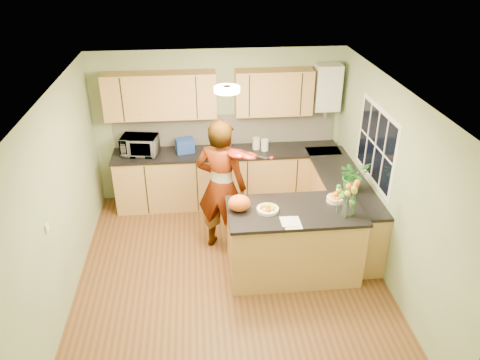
{
  "coord_description": "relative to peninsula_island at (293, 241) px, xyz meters",
  "views": [
    {
      "loc": [
        -0.36,
        -4.89,
        4.05
      ],
      "look_at": [
        0.17,
        0.5,
        1.17
      ],
      "focal_mm": 35.0,
      "sensor_mm": 36.0,
      "label": 1
    }
  ],
  "objects": [
    {
      "name": "floor",
      "position": [
        -0.82,
        -0.01,
        -0.49
      ],
      "size": [
        4.5,
        4.5,
        0.0
      ],
      "primitive_type": "plane",
      "color": "#583419",
      "rests_on": "ground"
    },
    {
      "name": "ceiling",
      "position": [
        -0.82,
        -0.01,
        2.01
      ],
      "size": [
        4.0,
        4.5,
        0.02
      ],
      "primitive_type": "cube",
      "color": "white",
      "rests_on": "wall_back"
    },
    {
      "name": "wall_back",
      "position": [
        -0.82,
        2.24,
        0.76
      ],
      "size": [
        4.0,
        0.02,
        2.5
      ],
      "primitive_type": "cube",
      "color": "gray",
      "rests_on": "floor"
    },
    {
      "name": "wall_front",
      "position": [
        -0.82,
        -2.26,
        0.76
      ],
      "size": [
        4.0,
        0.02,
        2.5
      ],
      "primitive_type": "cube",
      "color": "gray",
      "rests_on": "floor"
    },
    {
      "name": "wall_left",
      "position": [
        -2.82,
        -0.01,
        0.76
      ],
      "size": [
        0.02,
        4.5,
        2.5
      ],
      "primitive_type": "cube",
      "color": "gray",
      "rests_on": "floor"
    },
    {
      "name": "wall_right",
      "position": [
        1.18,
        -0.01,
        0.76
      ],
      "size": [
        0.02,
        4.5,
        2.5
      ],
      "primitive_type": "cube",
      "color": "gray",
      "rests_on": "floor"
    },
    {
      "name": "back_counter",
      "position": [
        -0.72,
        1.94,
        -0.02
      ],
      "size": [
        3.64,
        0.62,
        0.94
      ],
      "color": "#AE7F45",
      "rests_on": "floor"
    },
    {
      "name": "right_counter",
      "position": [
        0.88,
        0.84,
        -0.02
      ],
      "size": [
        0.62,
        2.24,
        0.94
      ],
      "color": "#AE7F45",
      "rests_on": "floor"
    },
    {
      "name": "splashback",
      "position": [
        -0.72,
        2.23,
        0.71
      ],
      "size": [
        3.6,
        0.02,
        0.52
      ],
      "primitive_type": "cube",
      "color": "beige",
      "rests_on": "back_counter"
    },
    {
      "name": "upper_cabinets",
      "position": [
        -0.99,
        2.07,
        1.36
      ],
      "size": [
        3.2,
        0.34,
        0.7
      ],
      "color": "#AE7F45",
      "rests_on": "wall_back"
    },
    {
      "name": "boiler",
      "position": [
        0.88,
        2.08,
        1.41
      ],
      "size": [
        0.4,
        0.3,
        0.86
      ],
      "color": "white",
      "rests_on": "wall_back"
    },
    {
      "name": "window_right",
      "position": [
        1.17,
        0.59,
        1.06
      ],
      "size": [
        0.01,
        1.3,
        1.05
      ],
      "color": "white",
      "rests_on": "wall_right"
    },
    {
      "name": "light_switch",
      "position": [
        -2.8,
        -0.61,
        0.81
      ],
      "size": [
        0.02,
        0.09,
        0.09
      ],
      "primitive_type": "cube",
      "color": "white",
      "rests_on": "wall_left"
    },
    {
      "name": "ceiling_lamp",
      "position": [
        -0.82,
        0.29,
        1.97
      ],
      "size": [
        0.3,
        0.3,
        0.07
      ],
      "color": "#FFEABF",
      "rests_on": "ceiling"
    },
    {
      "name": "peninsula_island",
      "position": [
        0.0,
        0.0,
        0.0
      ],
      "size": [
        1.71,
        0.87,
        0.98
      ],
      "color": "#AE7F45",
      "rests_on": "floor"
    },
    {
      "name": "fruit_dish",
      "position": [
        -0.35,
        0.0,
        0.53
      ],
      "size": [
        0.27,
        0.27,
        0.1
      ],
      "color": "beige",
      "rests_on": "peninsula_island"
    },
    {
      "name": "orange_bowl",
      "position": [
        0.55,
        0.15,
        0.54
      ],
      "size": [
        0.22,
        0.22,
        0.13
      ],
      "color": "beige",
      "rests_on": "peninsula_island"
    },
    {
      "name": "flower_vase",
      "position": [
        0.6,
        -0.18,
        0.84
      ],
      "size": [
        0.29,
        0.29,
        0.54
      ],
      "rotation": [
        0.0,
        0.0,
        0.37
      ],
      "color": "silver",
      "rests_on": "peninsula_island"
    },
    {
      "name": "orange_bag",
      "position": [
        -0.7,
        0.05,
        0.59
      ],
      "size": [
        0.33,
        0.3,
        0.21
      ],
      "primitive_type": "ellipsoid",
      "rotation": [
        0.0,
        0.0,
        0.28
      ],
      "color": "#DF5712",
      "rests_on": "peninsula_island"
    },
    {
      "name": "papers",
      "position": [
        -0.1,
        -0.3,
        0.49
      ],
      "size": [
        0.2,
        0.28,
        0.01
      ],
      "primitive_type": "cube",
      "color": "silver",
      "rests_on": "peninsula_island"
    },
    {
      "name": "violinist",
      "position": [
        -0.89,
        0.69,
        0.48
      ],
      "size": [
        0.84,
        0.71,
        1.95
      ],
      "primitive_type": "imported",
      "rotation": [
        0.0,
        0.0,
        2.74
      ],
      "color": "tan",
      "rests_on": "floor"
    },
    {
      "name": "violin",
      "position": [
        -0.69,
        0.47,
        1.07
      ],
      "size": [
        0.7,
        0.61,
        0.18
      ],
      "primitive_type": null,
      "rotation": [
        0.17,
        0.0,
        -0.61
      ],
      "color": "#4C0804",
      "rests_on": "violinist"
    },
    {
      "name": "microwave",
      "position": [
        -2.09,
        1.95,
        0.6
      ],
      "size": [
        0.61,
        0.46,
        0.3
      ],
      "primitive_type": "imported",
      "rotation": [
        0.0,
        0.0,
        -0.17
      ],
      "color": "white",
      "rests_on": "back_counter"
    },
    {
      "name": "blue_box",
      "position": [
        -1.39,
        1.97,
        0.56
      ],
      "size": [
        0.32,
        0.26,
        0.22
      ],
      "primitive_type": "cube",
      "rotation": [
        0.0,
        0.0,
        0.24
      ],
      "color": "#213E99",
      "rests_on": "back_counter"
    },
    {
      "name": "kettle",
      "position": [
        -0.72,
        1.95,
        0.57
      ],
      "size": [
        0.16,
        0.16,
        0.3
      ],
      "rotation": [
        0.0,
        0.0,
        0.09
      ],
      "color": "#AFB0B4",
      "rests_on": "back_counter"
    },
    {
      "name": "jar_cream",
      "position": [
        -0.24,
        1.98,
        0.54
      ],
      "size": [
        0.13,
        0.13,
        0.19
      ],
      "primitive_type": "cylinder",
      "rotation": [
        0.0,
        0.0,
        0.06
      ],
      "color": "beige",
      "rests_on": "back_counter"
    },
    {
      "name": "jar_white",
      "position": [
        -0.11,
        1.91,
        0.54
      ],
      "size": [
        0.15,
        0.15,
        0.18
      ],
      "primitive_type": "cylinder",
      "rotation": [
        0.0,
        0.0,
        0.27
      ],
      "color": "white",
      "rests_on": "back_counter"
    },
    {
      "name": "potted_plant",
      "position": [
        0.88,
        0.49,
        0.67
      ],
      "size": [
        0.48,
        0.44,
        0.45
      ],
      "primitive_type": "imported",
      "rotation": [
        0.0,
        0.0,
        0.26
      ],
      "color": "#2B7527",
      "rests_on": "right_counter"
    }
  ]
}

